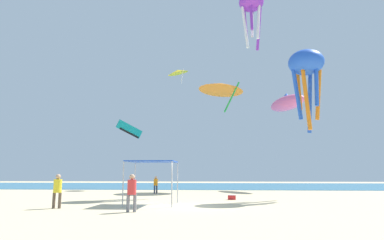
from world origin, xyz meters
TOP-DOWN VIEW (x-y plane):
  - ground at (0.00, 0.00)m, footprint 110.00×110.00m
  - ocean_strip at (0.00, 31.11)m, footprint 110.00×25.64m
  - canopy_tent at (-2.31, 0.90)m, footprint 2.90×2.97m
  - person_near_tent at (-2.60, -3.01)m, footprint 0.49×0.44m
  - person_leftmost at (-7.13, -1.55)m, footprint 0.50×0.44m
  - person_central at (-4.03, 11.98)m, footprint 0.38×0.38m
  - cooler_box at (2.76, 5.07)m, footprint 0.57×0.37m
  - kite_octopus_purple at (5.46, 12.28)m, footprint 2.88×2.88m
  - kite_delta_yellow at (-3.30, 23.53)m, footprint 3.89×3.89m
  - kite_inflatable_pink at (10.13, 19.44)m, footprint 4.23×6.22m
  - kite_parafoil_teal at (-10.08, 24.88)m, footprint 3.14×2.80m
  - kite_octopus_blue at (8.84, 6.05)m, footprint 3.83×3.83m
  - kite_delta_orange at (2.36, 16.84)m, footprint 6.89×6.86m

SIDE VIEW (x-z plane):
  - ground at x=0.00m, z-range -0.10..0.00m
  - ocean_strip at x=0.00m, z-range 0.00..0.03m
  - cooler_box at x=2.76m, z-range 0.00..0.35m
  - person_central at x=-4.03m, z-range 0.14..1.75m
  - person_leftmost at x=-7.13m, z-range 0.16..2.01m
  - person_near_tent at x=-2.60m, z-range 0.16..2.02m
  - canopy_tent at x=-2.31m, z-range 1.18..3.82m
  - kite_parafoil_teal at x=-10.08m, z-range 6.59..9.01m
  - kite_inflatable_pink at x=10.13m, z-range 8.95..11.18m
  - kite_octopus_blue at x=8.84m, z-range 6.94..13.43m
  - kite_delta_orange at x=2.36m, z-range 9.45..13.52m
  - kite_delta_yellow at x=-3.30m, z-range 14.18..16.76m
  - kite_octopus_purple at x=5.46m, z-range 15.87..21.78m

